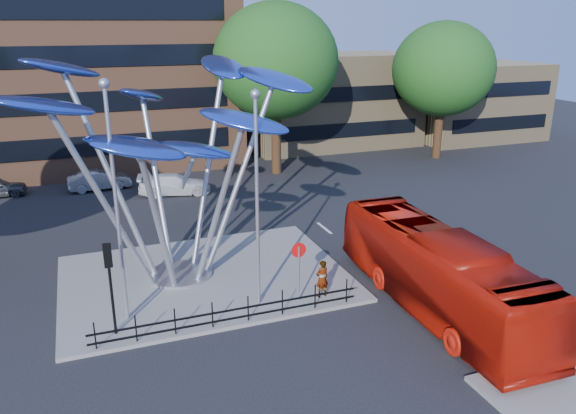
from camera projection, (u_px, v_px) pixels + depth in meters
name	position (u px, v px, depth m)	size (l,w,h in m)	color
ground	(272.00, 346.00, 19.45)	(120.00, 120.00, 0.00)	black
traffic_island	(205.00, 278.00, 24.42)	(12.00, 9.00, 0.15)	slate
low_building_near	(330.00, 100.00, 50.20)	(15.00, 8.00, 8.00)	#9C855C
low_building_far	(473.00, 101.00, 53.28)	(12.00, 8.00, 7.00)	#9C855C
tree_right	(276.00, 61.00, 39.14)	(8.80, 8.80, 12.11)	black
tree_far	(443.00, 69.00, 44.13)	(8.00, 8.00, 10.81)	black
leaf_sculpture	(167.00, 121.00, 22.53)	(12.72, 9.54, 9.51)	#9EA0A5
street_lamp_left	(114.00, 184.00, 19.36)	(0.36, 0.36, 8.80)	#9EA0A5
street_lamp_right	(257.00, 181.00, 20.68)	(0.36, 0.36, 8.30)	#9EA0A5
traffic_light_island	(109.00, 270.00, 19.17)	(0.28, 0.18, 3.42)	black
no_entry_sign_island	(299.00, 262.00, 21.79)	(0.60, 0.10, 2.45)	#9EA0A5
pedestrian_railing_front	(231.00, 314.00, 20.45)	(10.00, 0.06, 1.00)	black
red_bus	(437.00, 271.00, 21.50)	(2.66, 11.37, 3.17)	#B61508
pedestrian	(322.00, 279.00, 22.38)	(0.57, 0.37, 1.56)	gray
parked_car_mid	(99.00, 180.00, 37.32)	(1.40, 4.01, 1.32)	#939499
parked_car_right	(174.00, 184.00, 36.32)	(1.87, 4.60, 1.33)	silver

